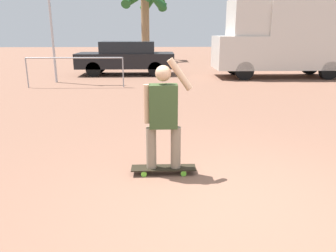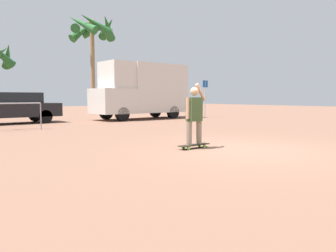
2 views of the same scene
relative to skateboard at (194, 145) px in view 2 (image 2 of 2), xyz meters
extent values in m
plane|color=brown|center=(0.79, -0.97, -0.08)|extent=(80.00, 80.00, 0.00)
cube|color=black|center=(0.00, 0.00, 0.01)|extent=(0.92, 0.23, 0.02)
cylinder|color=#66C633|center=(-0.28, -0.09, -0.04)|extent=(0.08, 0.03, 0.08)
cylinder|color=#66C633|center=(-0.28, 0.09, -0.04)|extent=(0.08, 0.03, 0.08)
cylinder|color=#66C633|center=(0.28, -0.09, -0.04)|extent=(0.08, 0.03, 0.08)
cylinder|color=#66C633|center=(0.28, 0.09, -0.04)|extent=(0.08, 0.03, 0.08)
cylinder|color=gray|center=(-0.17, 0.00, 0.31)|extent=(0.14, 0.14, 0.59)
cylinder|color=gray|center=(0.17, 0.00, 0.31)|extent=(0.14, 0.14, 0.59)
cube|color=#384C28|center=(0.00, 0.00, 0.91)|extent=(0.38, 0.22, 0.59)
sphere|color=tan|center=(0.00, 0.00, 1.35)|extent=(0.21, 0.21, 0.21)
cylinder|color=tan|center=(-0.22, 0.00, 0.94)|extent=(0.09, 0.09, 0.53)
cylinder|color=tan|center=(0.22, 0.00, 1.33)|extent=(0.35, 0.09, 0.44)
cylinder|color=black|center=(3.57, 9.22, 0.30)|extent=(0.76, 0.28, 0.76)
cylinder|color=black|center=(3.57, 10.99, 0.30)|extent=(0.76, 0.28, 0.76)
cylinder|color=black|center=(7.13, 9.22, 0.30)|extent=(0.76, 0.28, 0.76)
cylinder|color=black|center=(7.13, 10.99, 0.30)|extent=(0.76, 0.28, 0.76)
cube|color=silver|center=(3.48, 10.10, 0.99)|extent=(2.01, 2.05, 1.38)
cube|color=black|center=(3.08, 10.10, 1.27)|extent=(0.04, 1.74, 0.69)
cube|color=silver|center=(6.36, 10.10, 1.73)|extent=(3.74, 2.05, 2.87)
cube|color=silver|center=(3.78, 10.10, 2.42)|extent=(1.41, 1.89, 1.49)
cylinder|color=black|center=(-0.12, 10.43, 0.25)|extent=(0.66, 0.22, 0.66)
cylinder|color=black|center=(-0.12, 11.95, 0.25)|extent=(0.66, 0.22, 0.66)
cube|color=black|center=(-1.49, 11.19, 0.58)|extent=(4.42, 1.74, 0.66)
cube|color=black|center=(-1.38, 11.19, 1.17)|extent=(2.43, 1.53, 0.52)
cylinder|color=#8E704C|center=(6.57, 18.56, 3.53)|extent=(0.34, 0.34, 7.21)
sphere|color=#8E704C|center=(6.57, 18.56, 7.13)|extent=(0.55, 0.55, 0.55)
cone|color=#235B28|center=(7.85, 18.36, 6.83)|extent=(1.13, 2.73, 1.68)
cone|color=#235B28|center=(7.51, 19.45, 6.88)|extent=(2.37, 2.43, 1.54)
cone|color=#235B28|center=(6.38, 19.84, 6.67)|extent=(2.57, 1.08, 2.13)
cone|color=#235B28|center=(5.39, 19.07, 6.85)|extent=(1.71, 2.73, 1.63)
cone|color=#235B28|center=(5.45, 17.93, 6.78)|extent=(1.92, 2.64, 1.81)
cone|color=#235B28|center=(6.27, 17.31, 6.77)|extent=(2.71, 1.32, 1.85)
cone|color=#235B28|center=(7.54, 17.70, 6.74)|extent=(2.26, 2.41, 1.95)
cone|color=#235B28|center=(0.31, 18.81, 4.06)|extent=(0.86, 2.19, 1.81)
cone|color=#235B28|center=(-0.35, 17.93, 4.05)|extent=(2.18, 1.40, 1.84)
cylinder|color=#B7B7BC|center=(9.55, 8.89, 1.10)|extent=(0.06, 0.06, 2.35)
cube|color=#19519E|center=(9.55, 8.88, 2.06)|extent=(0.44, 0.02, 0.44)
cylinder|color=#99999E|center=(-1.27, 7.56, 0.45)|extent=(0.04, 0.04, 1.05)
camera|label=1|loc=(-0.09, -4.30, 1.88)|focal=35.00mm
camera|label=2|loc=(-5.69, -5.88, 1.21)|focal=35.00mm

